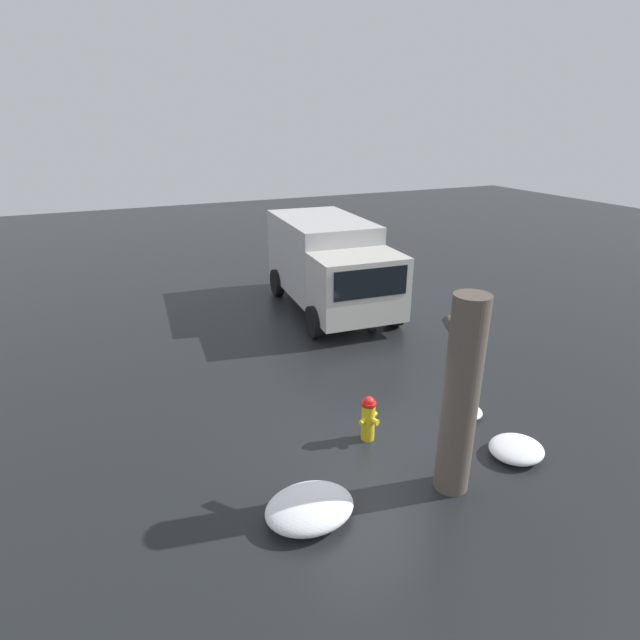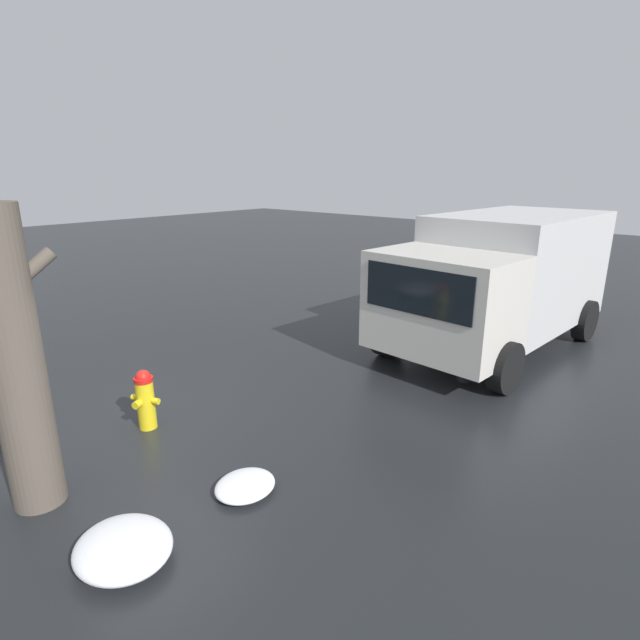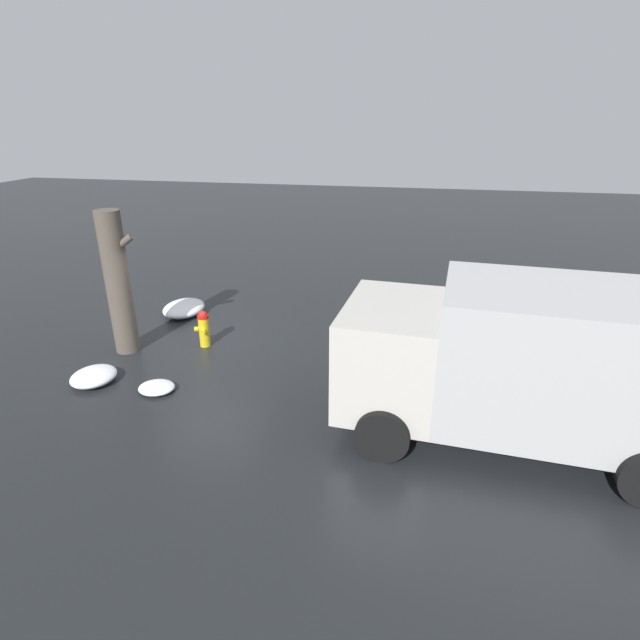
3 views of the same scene
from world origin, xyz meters
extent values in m
plane|color=black|center=(0.00, 0.00, 0.00)|extent=(60.00, 60.00, 0.00)
cylinder|color=yellow|center=(0.00, 0.00, 0.36)|extent=(0.26, 0.26, 0.73)
cylinder|color=red|center=(0.00, 0.00, 0.76)|extent=(0.27, 0.27, 0.07)
sphere|color=red|center=(0.00, 0.00, 0.79)|extent=(0.22, 0.22, 0.22)
cylinder|color=yellow|center=(-0.17, -0.06, 0.45)|extent=(0.13, 0.14, 0.11)
cylinder|color=yellow|center=(0.06, -0.17, 0.45)|extent=(0.12, 0.13, 0.09)
cylinder|color=yellow|center=(-0.06, 0.17, 0.45)|extent=(0.12, 0.13, 0.09)
cylinder|color=brown|center=(-1.71, -0.61, 1.67)|extent=(0.55, 0.55, 3.34)
cylinder|color=brown|center=(-1.46, -0.61, 2.60)|extent=(0.63, 0.15, 0.51)
cube|color=beige|center=(4.63, -2.21, 1.35)|extent=(1.80, 2.57, 1.79)
cube|color=black|center=(3.80, -2.15, 1.70)|extent=(0.17, 2.07, 0.79)
cube|color=#BCBCBC|center=(7.51, -2.41, 1.60)|extent=(4.29, 2.75, 2.29)
cylinder|color=black|center=(4.62, -3.45, 0.45)|extent=(0.92, 0.34, 0.90)
cylinder|color=black|center=(4.79, -0.99, 0.45)|extent=(0.92, 0.34, 0.90)
cylinder|color=black|center=(8.45, -3.71, 0.45)|extent=(0.92, 0.34, 0.90)
cylinder|color=black|center=(8.62, -1.25, 0.45)|extent=(0.92, 0.34, 0.90)
cylinder|color=#23232D|center=(4.64, -2.73, 0.40)|extent=(0.25, 0.25, 0.79)
cylinder|color=#234C8C|center=(4.64, -2.73, 1.13)|extent=(0.36, 0.36, 0.66)
sphere|color=tan|center=(4.64, -2.73, 1.56)|extent=(0.22, 0.22, 0.22)
ellipsoid|color=white|center=(-0.07, -2.24, 0.08)|extent=(0.74, 0.65, 0.17)
ellipsoid|color=white|center=(-1.54, -2.18, 0.14)|extent=(0.90, 0.99, 0.28)
camera|label=1|loc=(-6.89, 4.06, 5.61)|focal=28.00mm
camera|label=2|loc=(-3.28, -6.21, 3.64)|focal=28.00mm
camera|label=3|loc=(5.02, -10.25, 5.23)|focal=28.00mm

